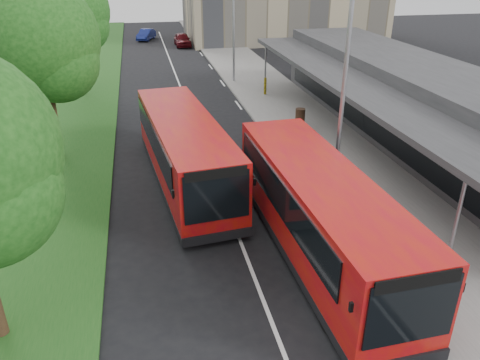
{
  "coord_description": "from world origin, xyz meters",
  "views": [
    {
      "loc": [
        -2.87,
        -13.32,
        8.96
      ],
      "look_at": [
        0.37,
        1.8,
        1.5
      ],
      "focal_mm": 35.0,
      "sensor_mm": 36.0,
      "label": 1
    }
  ],
  "objects_px": {
    "bus_main": "(319,214)",
    "litter_bin": "(300,117)",
    "lamp_post_near": "(342,87)",
    "lamp_post_far": "(232,19)",
    "tree_far": "(71,16)",
    "car_near": "(182,40)",
    "car_far": "(146,35)",
    "bollard": "(265,86)",
    "bus_second": "(185,151)",
    "tree_mid": "(41,46)"
  },
  "relations": [
    {
      "from": "bus_second",
      "to": "lamp_post_far",
      "type": "bearing_deg",
      "value": 66.4
    },
    {
      "from": "car_far",
      "to": "litter_bin",
      "type": "bearing_deg",
      "value": -57.54
    },
    {
      "from": "bollard",
      "to": "car_far",
      "type": "xyz_separation_m",
      "value": [
        -7.34,
        26.21,
        -0.12
      ]
    },
    {
      "from": "tree_mid",
      "to": "bollard",
      "type": "bearing_deg",
      "value": 34.62
    },
    {
      "from": "tree_far",
      "to": "bus_second",
      "type": "bearing_deg",
      "value": -70.51
    },
    {
      "from": "tree_mid",
      "to": "bollard",
      "type": "height_order",
      "value": "tree_mid"
    },
    {
      "from": "bus_main",
      "to": "lamp_post_far",
      "type": "bearing_deg",
      "value": 83.74
    },
    {
      "from": "bus_second",
      "to": "litter_bin",
      "type": "relative_size",
      "value": 10.66
    },
    {
      "from": "tree_far",
      "to": "lamp_post_near",
      "type": "height_order",
      "value": "tree_far"
    },
    {
      "from": "car_far",
      "to": "bus_second",
      "type": "bearing_deg",
      "value": -69.76
    },
    {
      "from": "lamp_post_far",
      "to": "bus_second",
      "type": "height_order",
      "value": "lamp_post_far"
    },
    {
      "from": "bus_main",
      "to": "litter_bin",
      "type": "xyz_separation_m",
      "value": [
        3.48,
        12.01,
        -0.87
      ]
    },
    {
      "from": "tree_mid",
      "to": "litter_bin",
      "type": "height_order",
      "value": "tree_mid"
    },
    {
      "from": "tree_far",
      "to": "car_far",
      "type": "bearing_deg",
      "value": 77.1
    },
    {
      "from": "lamp_post_far",
      "to": "car_near",
      "type": "distance_m",
      "value": 17.59
    },
    {
      "from": "tree_far",
      "to": "bus_second",
      "type": "height_order",
      "value": "tree_far"
    },
    {
      "from": "litter_bin",
      "to": "bollard",
      "type": "relative_size",
      "value": 0.86
    },
    {
      "from": "car_near",
      "to": "lamp_post_far",
      "type": "bearing_deg",
      "value": -83.89
    },
    {
      "from": "lamp_post_near",
      "to": "bollard",
      "type": "height_order",
      "value": "lamp_post_near"
    },
    {
      "from": "bus_main",
      "to": "litter_bin",
      "type": "height_order",
      "value": "bus_main"
    },
    {
      "from": "tree_far",
      "to": "bus_second",
      "type": "relative_size",
      "value": 0.78
    },
    {
      "from": "bus_second",
      "to": "litter_bin",
      "type": "bearing_deg",
      "value": 33.53
    },
    {
      "from": "tree_mid",
      "to": "bus_main",
      "type": "distance_m",
      "value": 14.35
    },
    {
      "from": "litter_bin",
      "to": "car_near",
      "type": "bearing_deg",
      "value": 97.78
    },
    {
      "from": "lamp_post_far",
      "to": "litter_bin",
      "type": "relative_size",
      "value": 8.08
    },
    {
      "from": "bollard",
      "to": "car_near",
      "type": "relative_size",
      "value": 0.29
    },
    {
      "from": "bus_main",
      "to": "car_near",
      "type": "distance_m",
      "value": 40.16
    },
    {
      "from": "lamp_post_near",
      "to": "car_near",
      "type": "height_order",
      "value": "lamp_post_near"
    },
    {
      "from": "bollard",
      "to": "lamp_post_far",
      "type": "bearing_deg",
      "value": 108.88
    },
    {
      "from": "litter_bin",
      "to": "bollard",
      "type": "xyz_separation_m",
      "value": [
        -0.22,
        6.9,
        0.08
      ]
    },
    {
      "from": "tree_mid",
      "to": "lamp_post_near",
      "type": "distance_m",
      "value": 13.19
    },
    {
      "from": "lamp_post_near",
      "to": "lamp_post_far",
      "type": "height_order",
      "value": "same"
    },
    {
      "from": "car_near",
      "to": "bus_second",
      "type": "bearing_deg",
      "value": -96.68
    },
    {
      "from": "bus_second",
      "to": "car_far",
      "type": "relative_size",
      "value": 2.85
    },
    {
      "from": "tree_mid",
      "to": "car_near",
      "type": "distance_m",
      "value": 31.58
    },
    {
      "from": "tree_mid",
      "to": "bollard",
      "type": "distance_m",
      "value": 15.97
    },
    {
      "from": "tree_far",
      "to": "car_near",
      "type": "relative_size",
      "value": 2.04
    },
    {
      "from": "lamp_post_near",
      "to": "car_near",
      "type": "bearing_deg",
      "value": 93.35
    },
    {
      "from": "car_near",
      "to": "car_far",
      "type": "relative_size",
      "value": 1.08
    },
    {
      "from": "lamp_post_far",
      "to": "litter_bin",
      "type": "bearing_deg",
      "value": -81.45
    },
    {
      "from": "tree_far",
      "to": "bus_main",
      "type": "height_order",
      "value": "tree_far"
    },
    {
      "from": "bollard",
      "to": "car_far",
      "type": "relative_size",
      "value": 0.31
    },
    {
      "from": "bus_main",
      "to": "bus_second",
      "type": "relative_size",
      "value": 0.99
    },
    {
      "from": "bus_main",
      "to": "litter_bin",
      "type": "bearing_deg",
      "value": 72.02
    },
    {
      "from": "litter_bin",
      "to": "bus_second",
      "type": "bearing_deg",
      "value": -140.64
    },
    {
      "from": "tree_far",
      "to": "lamp_post_near",
      "type": "bearing_deg",
      "value": -59.71
    },
    {
      "from": "car_far",
      "to": "tree_mid",
      "type": "bearing_deg",
      "value": -78.95
    },
    {
      "from": "lamp_post_near",
      "to": "car_near",
      "type": "relative_size",
      "value": 1.99
    },
    {
      "from": "bollard",
      "to": "tree_far",
      "type": "bearing_deg",
      "value": 165.26
    },
    {
      "from": "lamp_post_far",
      "to": "bus_second",
      "type": "distance_m",
      "value": 18.14
    }
  ]
}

